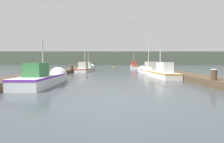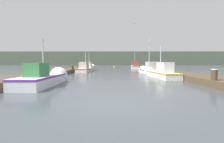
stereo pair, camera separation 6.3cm
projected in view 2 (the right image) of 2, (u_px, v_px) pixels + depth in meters
The scene contains 16 objects.
ground_plane at pixel (113, 104), 5.05m from camera, with size 200.00×200.00×0.00m.
dock_left at pixel (67, 71), 21.05m from camera, with size 2.24×40.00×0.41m.
dock_right at pixel (159, 71), 20.96m from camera, with size 2.24×40.00×0.41m.
distant_shore_ridge at pixel (113, 59), 79.21m from camera, with size 120.00×16.00×6.43m.
fishing_boat_0 at pixel (45, 78), 9.42m from camera, with size 1.55×4.95×3.23m.
fishing_boat_1 at pixel (159, 73), 14.22m from camera, with size 1.81×5.94×3.25m.
fishing_boat_2 at pixel (149, 70), 18.59m from camera, with size 1.76×4.93×4.77m.
fishing_boat_3 at pixel (86, 69), 22.46m from camera, with size 1.92×5.56×3.51m.
fishing_boat_4 at pixel (89, 67), 26.14m from camera, with size 1.79×4.53×3.48m.
fishing_boat_5 at pixel (135, 66), 30.98m from camera, with size 1.81×5.10×3.72m.
mooring_piling_0 at pixel (73, 69), 20.12m from camera, with size 0.36×0.36×1.03m.
mooring_piling_1 at pixel (135, 66), 36.43m from camera, with size 0.34×0.34×1.06m.
mooring_piling_2 at pixel (159, 69), 17.07m from camera, with size 0.26×0.26×1.17m.
mooring_piling_3 at pixel (214, 78), 8.28m from camera, with size 0.34×0.34×1.03m.
channel_buoy at pixel (114, 67), 40.35m from camera, with size 0.47×0.47×0.97m.
seagull_lead at pixel (134, 23), 17.38m from camera, with size 0.55×0.34×0.12m.
Camera 2 is at (0.01, -4.97, 1.42)m, focal length 24.00 mm.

